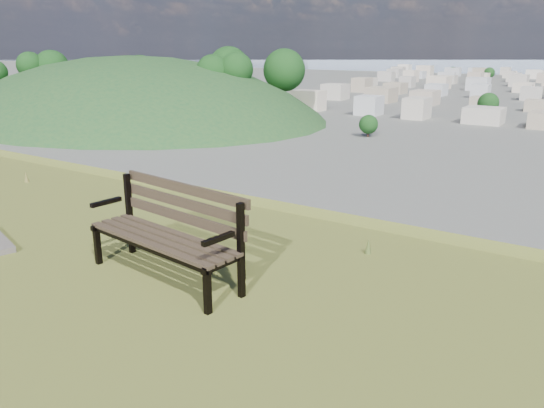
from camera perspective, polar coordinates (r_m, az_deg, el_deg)
The scene contains 2 objects.
park_bench at distance 5.43m, azimuth -10.96°, elevation -2.45°, with size 1.87×0.80×0.95m.
green_wooded_hill at distance 217.96m, azimuth -14.70°, elevation 9.06°, with size 182.53×146.02×91.26m.
Camera 1 is at (4.59, -2.12, 27.29)m, focal length 35.00 mm.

